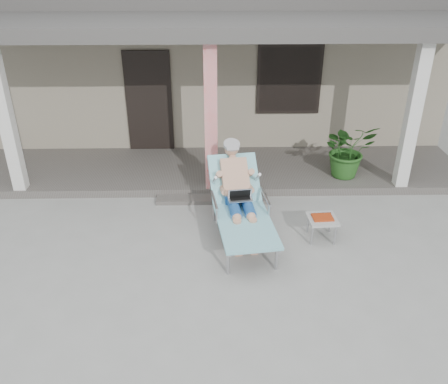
{
  "coord_description": "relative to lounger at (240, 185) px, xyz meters",
  "views": [
    {
      "loc": [
        0.07,
        -5.65,
        4.19
      ],
      "look_at": [
        0.19,
        0.6,
        0.85
      ],
      "focal_mm": 38.0,
      "sensor_mm": 36.0,
      "label": 1
    }
  ],
  "objects": [
    {
      "name": "lounger",
      "position": [
        0.0,
        0.0,
        0.0
      ],
      "size": [
        1.06,
        2.19,
        1.39
      ],
      "rotation": [
        0.0,
        0.0,
        0.13
      ],
      "color": "#B7B7BC",
      "rests_on": "ground"
    },
    {
      "name": "potted_palm",
      "position": [
        2.14,
        1.74,
        -0.17
      ],
      "size": [
        1.1,
        1.0,
        1.07
      ],
      "primitive_type": "imported",
      "rotation": [
        0.0,
        0.0,
        0.19
      ],
      "color": "#26591E",
      "rests_on": "porch_deck"
    },
    {
      "name": "porch_overhang",
      "position": [
        -0.44,
        2.12,
        1.93
      ],
      "size": [
        10.0,
        2.3,
        2.85
      ],
      "color": "silver",
      "rests_on": "porch_deck"
    },
    {
      "name": "side_table",
      "position": [
        1.28,
        -0.22,
        -0.52
      ],
      "size": [
        0.47,
        0.47,
        0.4
      ],
      "rotation": [
        0.0,
        0.0,
        0.07
      ],
      "color": "#AFAFAA",
      "rests_on": "ground"
    },
    {
      "name": "house",
      "position": [
        -0.44,
        5.67,
        0.81
      ],
      "size": [
        10.4,
        5.4,
        3.3
      ],
      "color": "#9E927D",
      "rests_on": "ground"
    },
    {
      "name": "ground",
      "position": [
        -0.44,
        -0.82,
        -0.85
      ],
      "size": [
        60.0,
        60.0,
        0.0
      ],
      "primitive_type": "plane",
      "color": "#9E9E99",
      "rests_on": "ground"
    },
    {
      "name": "porch_deck",
      "position": [
        -0.44,
        2.18,
        -0.78
      ],
      "size": [
        10.0,
        2.0,
        0.15
      ],
      "primitive_type": "cube",
      "color": "#605B56",
      "rests_on": "ground"
    },
    {
      "name": "porch_step",
      "position": [
        -0.44,
        1.03,
        -0.82
      ],
      "size": [
        2.0,
        0.3,
        0.07
      ],
      "primitive_type": "cube",
      "color": "#605B56",
      "rests_on": "ground"
    }
  ]
}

